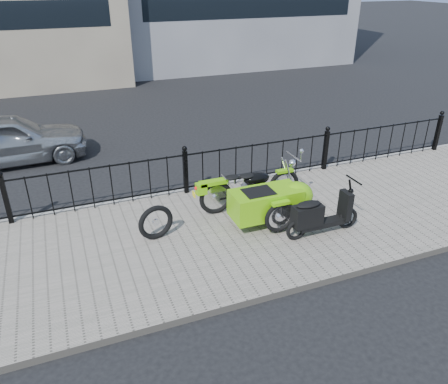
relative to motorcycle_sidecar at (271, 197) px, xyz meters
name	(u,v)px	position (x,y,z in m)	size (l,w,h in m)	color
ground	(206,226)	(-1.16, 0.41, -0.59)	(120.00, 120.00, 0.00)	black
sidewalk	(215,236)	(-1.16, -0.09, -0.53)	(30.00, 3.80, 0.12)	gray
curb	(185,192)	(-1.16, 1.85, -0.53)	(30.00, 0.10, 0.12)	gray
iron_fence	(186,173)	(-1.16, 1.71, -0.01)	(14.11, 0.11, 1.08)	black
motorcycle_sidecar	(271,197)	(0.00, 0.00, 0.00)	(2.28, 1.48, 0.98)	black
scooter	(319,216)	(0.56, -0.82, -0.08)	(1.50, 0.44, 1.01)	black
spare_tire	(156,222)	(-2.19, 0.14, -0.15)	(0.66, 0.66, 0.09)	black
sedan_car	(9,139)	(-4.75, 5.22, 0.04)	(1.51, 3.74, 1.27)	#A5A7AB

